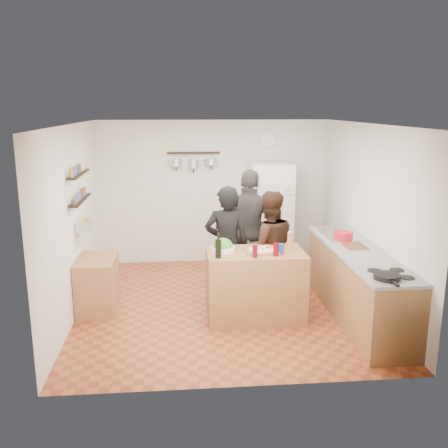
{
  "coord_description": "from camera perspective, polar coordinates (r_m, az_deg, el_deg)",
  "views": [
    {
      "loc": [
        -0.6,
        -6.53,
        2.73
      ],
      "look_at": [
        0.0,
        0.1,
        1.15
      ],
      "focal_mm": 40.0,
      "sensor_mm": 36.0,
      "label": 1
    }
  ],
  "objects": [
    {
      "name": "wine_bottle",
      "position": [
        6.12,
        -0.66,
        -2.85
      ],
      "size": [
        0.08,
        0.08,
        0.23
      ],
      "primitive_type": "cylinder",
      "color": "black",
      "rests_on": "prep_island"
    },
    {
      "name": "wine_glass_near",
      "position": [
        6.16,
        3.54,
        -3.13
      ],
      "size": [
        0.06,
        0.06,
        0.15
      ],
      "primitive_type": "cylinder",
      "color": "#4E0617",
      "rests_on": "prep_island"
    },
    {
      "name": "skillet",
      "position": [
        5.65,
        18.13,
        -5.73
      ],
      "size": [
        0.28,
        0.28,
        0.05
      ],
      "primitive_type": "cylinder",
      "color": "black",
      "rests_on": "stove_top"
    },
    {
      "name": "pot_rack",
      "position": [
        8.57,
        -3.51,
        8.11
      ],
      "size": [
        0.9,
        0.04,
        0.04
      ],
      "primitive_type": "cube",
      "color": "black",
      "rests_on": "back_wall"
    },
    {
      "name": "red_bowl",
      "position": [
        7.11,
        13.47,
        -1.32
      ],
      "size": [
        0.27,
        0.27,
        0.11
      ],
      "primitive_type": "cylinder",
      "color": "red",
      "rests_on": "counter_run"
    },
    {
      "name": "stove_top",
      "position": [
        5.83,
        18.47,
        -5.58
      ],
      "size": [
        0.6,
        0.62,
        0.02
      ],
      "primitive_type": "cube",
      "color": "white",
      "rests_on": "counter_run"
    },
    {
      "name": "sink",
      "position": [
        7.43,
        13.02,
        -1.13
      ],
      "size": [
        0.5,
        0.8,
        0.03
      ],
      "primitive_type": "cube",
      "color": "silver",
      "rests_on": "counter_run"
    },
    {
      "name": "wine_glass_far",
      "position": [
        6.24,
        5.94,
        -2.91
      ],
      "size": [
        0.07,
        0.07,
        0.16
      ],
      "primitive_type": "cylinder",
      "color": "#58070D",
      "rests_on": "prep_island"
    },
    {
      "name": "pizza_board",
      "position": [
        6.41,
        4.39,
        -3.11
      ],
      "size": [
        0.42,
        0.34,
        0.02
      ],
      "primitive_type": "cube",
      "color": "brown",
      "rests_on": "prep_island"
    },
    {
      "name": "spice_shelf_lower",
      "position": [
        6.97,
        -16.1,
        2.66
      ],
      "size": [
        0.12,
        1.0,
        0.02
      ],
      "primitive_type": "cube",
      "color": "black",
      "rests_on": "left_wall"
    },
    {
      "name": "room_shell",
      "position": [
        7.1,
        -0.21,
        1.32
      ],
      "size": [
        4.2,
        4.2,
        4.2
      ],
      "color": "brown",
      "rests_on": "ground"
    },
    {
      "name": "cutting_board",
      "position": [
        6.83,
        14.73,
        -2.56
      ],
      "size": [
        0.3,
        0.4,
        0.02
      ],
      "primitive_type": "cube",
      "color": "brown",
      "rests_on": "counter_run"
    },
    {
      "name": "salt_canister",
      "position": [
        6.34,
        6.51,
        -2.83
      ],
      "size": [
        0.08,
        0.08,
        0.13
      ],
      "primitive_type": "cylinder",
      "color": "navy",
      "rests_on": "prep_island"
    },
    {
      "name": "spice_shelf_upper",
      "position": [
        6.92,
        -16.28,
        5.51
      ],
      "size": [
        0.12,
        1.0,
        0.02
      ],
      "primitive_type": "cube",
      "color": "black",
      "rests_on": "left_wall"
    },
    {
      "name": "side_table",
      "position": [
        7.05,
        -14.25,
        -6.67
      ],
      "size": [
        0.5,
        0.8,
        0.73
      ],
      "primitive_type": "cube",
      "color": "#AC7348",
      "rests_on": "floor"
    },
    {
      "name": "wall_clock",
      "position": [
        8.77,
        5.09,
        9.51
      ],
      "size": [
        0.3,
        0.03,
        0.3
      ],
      "primitive_type": "cylinder",
      "rotation": [
        1.57,
        0.0,
        0.0
      ],
      "color": "silver",
      "rests_on": "back_wall"
    },
    {
      "name": "pepper_mill",
      "position": [
        6.52,
        7.52,
        -2.08
      ],
      "size": [
        0.06,
        0.06,
        0.2
      ],
      "primitive_type": "cylinder",
      "color": "#A97547",
      "rests_on": "prep_island"
    },
    {
      "name": "person_back",
      "position": [
        7.4,
        3.02,
        -0.84
      ],
      "size": [
        1.16,
        0.77,
        1.84
      ],
      "primitive_type": "imported",
      "rotation": [
        0.0,
        0.0,
        2.81
      ],
      "color": "#322E2C",
      "rests_on": "floor"
    },
    {
      "name": "fridge",
      "position": [
        8.62,
        5.31,
        1.04
      ],
      "size": [
        0.7,
        0.68,
        1.8
      ],
      "primitive_type": "cube",
      "color": "white",
      "rests_on": "floor"
    },
    {
      "name": "pizza",
      "position": [
        6.4,
        4.39,
        -2.95
      ],
      "size": [
        0.34,
        0.34,
        0.02
      ],
      "primitive_type": "cylinder",
      "color": "#CDB087",
      "rests_on": "pizza_board"
    },
    {
      "name": "salad_bowl",
      "position": [
        6.4,
        -0.13,
        -2.87
      ],
      "size": [
        0.32,
        0.32,
        0.06
      ],
      "primitive_type": "cylinder",
      "color": "silver",
      "rests_on": "prep_island"
    },
    {
      "name": "produce_basket",
      "position": [
        7.04,
        -15.68,
        -0.13
      ],
      "size": [
        0.18,
        0.35,
        0.14
      ],
      "primitive_type": "cube",
      "color": "silver",
      "rests_on": "left_wall"
    },
    {
      "name": "person_left",
      "position": [
        6.86,
        0.36,
        -2.57
      ],
      "size": [
        0.67,
        0.49,
        1.7
      ],
      "primitive_type": "imported",
      "rotation": [
        0.0,
        0.0,
        2.99
      ],
      "color": "black",
      "rests_on": "floor"
    },
    {
      "name": "prep_island",
      "position": [
        6.56,
        3.6,
        -6.98
      ],
      "size": [
        1.25,
        0.72,
        0.91
      ],
      "primitive_type": "cube",
      "color": "#9E6A3A",
      "rests_on": "floor"
    },
    {
      "name": "counter_run",
      "position": [
        6.8,
        15.02,
        -6.71
      ],
      "size": [
        0.63,
        2.63,
        0.9
      ],
      "primitive_type": "cube",
      "color": "#9E7042",
      "rests_on": "floor"
    },
    {
      "name": "person_center",
      "position": [
        7.01,
        5.14,
        -2.69
      ],
      "size": [
        0.8,
        0.63,
        1.6
      ],
      "primitive_type": "imported",
      "rotation": [
        0.0,
        0.0,
        3.17
      ],
      "color": "black",
      "rests_on": "floor"
    }
  ]
}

